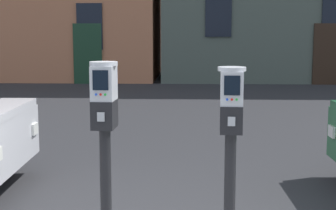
% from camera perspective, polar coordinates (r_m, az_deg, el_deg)
% --- Properties ---
extents(parking_meter_near_kerb, '(0.23, 0.26, 1.47)m').
position_cam_1_polar(parking_meter_near_kerb, '(4.00, -7.09, -1.69)').
color(parking_meter_near_kerb, black).
rests_on(parking_meter_near_kerb, sidewalk_slab).
extents(parking_meter_twin_adjacent, '(0.23, 0.26, 1.43)m').
position_cam_1_polar(parking_meter_twin_adjacent, '(3.97, 7.04, -2.16)').
color(parking_meter_twin_adjacent, black).
rests_on(parking_meter_twin_adjacent, sidewalk_slab).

